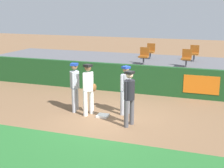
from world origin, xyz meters
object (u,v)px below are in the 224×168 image
player_coach_visitor (75,84)px  player_umpire (129,95)px  first_base (103,116)px  seat_back_center (151,50)px  player_runner_visitor (126,87)px  player_fielder_home (88,86)px  seat_front_center (144,55)px  seat_back_right (194,52)px  seat_front_right (187,57)px

player_coach_visitor → player_umpire: player_umpire is taller
first_base → seat_back_center: (0.17, 6.82, 1.54)m
player_runner_visitor → player_fielder_home: bearing=-36.8°
player_fielder_home → player_umpire: 1.82m
player_coach_visitor → seat_front_center: seat_front_center is taller
player_fielder_home → seat_back_right: size_ratio=2.25×
player_runner_visitor → seat_front_right: size_ratio=2.16×
first_base → player_runner_visitor: (0.69, 0.57, 1.01)m
seat_back_right → seat_back_center: size_ratio=1.00×
player_runner_visitor → seat_back_right: (1.82, 6.25, 0.53)m
player_coach_visitor → seat_back_right: bearing=141.0°
first_base → seat_front_right: size_ratio=0.48×
player_umpire → seat_front_center: (-0.90, 5.55, 0.50)m
seat_back_right → seat_front_right: (-0.19, -1.80, -0.00)m
player_umpire → seat_back_center: (-0.97, 7.35, 0.49)m
player_fielder_home → seat_front_right: bearing=168.0°
player_runner_visitor → player_coach_visitor: size_ratio=0.98×
seat_front_center → seat_back_center: (-0.08, 1.80, -0.00)m
player_coach_visitor → seat_back_right: 7.57m
first_base → seat_front_right: 5.75m
player_umpire → seat_front_center: seat_front_center is taller
seat_back_right → seat_front_right: 1.81m
player_umpire → seat_back_center: size_ratio=2.23×
seat_back_right → seat_back_center: 2.34m
player_fielder_home → player_coach_visitor: size_ratio=1.02×
player_umpire → seat_front_right: bearing=-175.7°
seat_back_right → seat_back_center: same height
seat_front_center → seat_back_center: bearing=92.5°
player_coach_visitor → seat_back_right: (3.74, 6.56, 0.50)m
player_umpire → seat_back_right: seat_back_right is taller
player_umpire → player_fielder_home: bearing=-92.2°
player_runner_visitor → player_coach_visitor: 1.94m
seat_front_right → player_fielder_home: bearing=-120.3°
first_base → player_coach_visitor: 1.63m
player_coach_visitor → seat_front_center: (1.48, 4.76, 0.50)m
seat_front_right → player_umpire: bearing=-102.0°
seat_back_right → seat_front_right: bearing=-96.0°
first_base → seat_front_center: size_ratio=0.48×
seat_back_right → seat_front_center: size_ratio=1.00×
first_base → player_umpire: player_umpire is taller
player_coach_visitor → seat_back_center: bearing=158.7°
player_runner_visitor → seat_back_right: bearing=-165.3°
first_base → seat_front_center: 5.26m
player_umpire → seat_front_center: size_ratio=2.23×
player_runner_visitor → player_umpire: player_umpire is taller
first_base → player_coach_visitor: bearing=167.7°
player_fielder_home → seat_front_center: bearing=-171.2°
player_fielder_home → first_base: bearing=102.8°
first_base → seat_back_right: bearing=69.8°
seat_front_center → seat_back_right: bearing=38.5°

